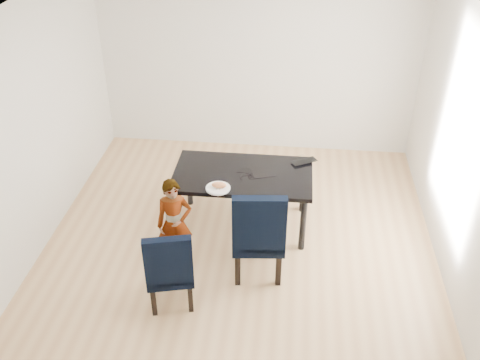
# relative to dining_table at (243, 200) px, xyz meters

# --- Properties ---
(floor) EXTENTS (4.50, 5.00, 0.01)m
(floor) POSITION_rel_dining_table_xyz_m (0.00, -0.50, -0.38)
(floor) COLOR tan
(floor) RESTS_ON ground
(ceiling) EXTENTS (4.50, 5.00, 0.01)m
(ceiling) POSITION_rel_dining_table_xyz_m (0.00, -0.50, 2.33)
(ceiling) COLOR white
(ceiling) RESTS_ON wall_back
(wall_back) EXTENTS (4.50, 0.01, 2.70)m
(wall_back) POSITION_rel_dining_table_xyz_m (0.00, 2.00, 0.98)
(wall_back) COLOR silver
(wall_back) RESTS_ON ground
(wall_front) EXTENTS (4.50, 0.01, 2.70)m
(wall_front) POSITION_rel_dining_table_xyz_m (0.00, -3.00, 0.98)
(wall_front) COLOR silver
(wall_front) RESTS_ON ground
(wall_left) EXTENTS (0.01, 5.00, 2.70)m
(wall_left) POSITION_rel_dining_table_xyz_m (-2.25, -0.50, 0.98)
(wall_left) COLOR white
(wall_left) RESTS_ON ground
(wall_right) EXTENTS (0.01, 5.00, 2.70)m
(wall_right) POSITION_rel_dining_table_xyz_m (2.25, -0.50, 0.98)
(wall_right) COLOR silver
(wall_right) RESTS_ON ground
(dining_table) EXTENTS (1.60, 0.90, 0.75)m
(dining_table) POSITION_rel_dining_table_xyz_m (0.00, 0.00, 0.00)
(dining_table) COLOR black
(dining_table) RESTS_ON floor
(chair_left) EXTENTS (0.56, 0.57, 0.95)m
(chair_left) POSITION_rel_dining_table_xyz_m (-0.59, -1.31, 0.10)
(chair_left) COLOR black
(chair_left) RESTS_ON floor
(chair_right) EXTENTS (0.59, 0.61, 1.12)m
(chair_right) POSITION_rel_dining_table_xyz_m (0.24, -0.78, 0.19)
(chair_right) COLOR black
(chair_right) RESTS_ON floor
(child) EXTENTS (0.44, 0.35, 1.05)m
(child) POSITION_rel_dining_table_xyz_m (-0.66, -0.73, 0.15)
(child) COLOR orange
(child) RESTS_ON floor
(plate) EXTENTS (0.36, 0.36, 0.02)m
(plate) POSITION_rel_dining_table_xyz_m (-0.24, -0.35, 0.38)
(plate) COLOR white
(plate) RESTS_ON dining_table
(sandwich) EXTENTS (0.18, 0.13, 0.07)m
(sandwich) POSITION_rel_dining_table_xyz_m (-0.23, -0.35, 0.42)
(sandwich) COLOR #C77847
(sandwich) RESTS_ON plate
(laptop) EXTENTS (0.37, 0.32, 0.02)m
(laptop) POSITION_rel_dining_table_xyz_m (0.68, 0.35, 0.39)
(laptop) COLOR black
(laptop) RESTS_ON dining_table
(cable_tangle) EXTENTS (0.20, 0.20, 0.01)m
(cable_tangle) POSITION_rel_dining_table_xyz_m (0.06, -0.09, 0.38)
(cable_tangle) COLOR black
(cable_tangle) RESTS_ON dining_table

